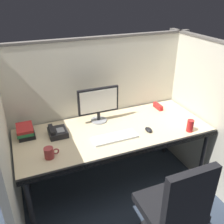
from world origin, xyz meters
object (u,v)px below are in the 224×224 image
object	(u,v)px
desk_phone	(57,132)
coffee_mug	(49,153)
keyboard_main	(115,137)
soda_can	(190,126)
office_chair	(171,221)
monitor_center	(98,103)
book_stack	(25,131)
red_stapler	(158,106)
computer_mouse	(149,130)
desk	(114,135)

from	to	relation	value
desk_phone	coffee_mug	bearing A→B (deg)	-111.80
coffee_mug	keyboard_main	bearing A→B (deg)	5.25
desk_phone	soda_can	size ratio (longest dim) A/B	1.56
office_chair	monitor_center	xyz separation A→B (m)	(-0.20, 1.11, 0.59)
book_stack	red_stapler	world-z (taller)	book_stack
book_stack	red_stapler	distance (m)	1.48
office_chair	coffee_mug	xyz separation A→B (m)	(-0.79, 0.68, 0.42)
office_chair	red_stapler	bearing A→B (deg)	65.48
book_stack	office_chair	bearing A→B (deg)	-49.53
office_chair	book_stack	xyz separation A→B (m)	(-0.94, 1.11, 0.42)
computer_mouse	monitor_center	bearing A→B (deg)	135.26
desk_phone	book_stack	bearing A→B (deg)	158.60
desk	red_stapler	bearing A→B (deg)	21.60
monitor_center	keyboard_main	bearing A→B (deg)	-86.00
coffee_mug	soda_can	xyz separation A→B (m)	(1.35, -0.10, 0.01)
computer_mouse	red_stapler	xyz separation A→B (m)	(0.35, 0.40, 0.01)
keyboard_main	desk	bearing A→B (deg)	69.26
desk	computer_mouse	xyz separation A→B (m)	(0.31, -0.13, 0.07)
book_stack	coffee_mug	size ratio (longest dim) A/B	1.74
desk_phone	soda_can	bearing A→B (deg)	-19.20
office_chair	red_stapler	distance (m)	1.31
book_stack	coffee_mug	bearing A→B (deg)	-70.67
keyboard_main	soda_can	world-z (taller)	soda_can
monitor_center	soda_can	distance (m)	0.94
soda_can	book_stack	bearing A→B (deg)	160.39
computer_mouse	desk	bearing A→B (deg)	156.58
desk	coffee_mug	size ratio (longest dim) A/B	15.08
monitor_center	book_stack	world-z (taller)	monitor_center
coffee_mug	soda_can	distance (m)	1.35
coffee_mug	red_stapler	xyz separation A→B (m)	(1.33, 0.45, -0.02)
office_chair	red_stapler	size ratio (longest dim) A/B	6.50
red_stapler	soda_can	size ratio (longest dim) A/B	1.23
desk	keyboard_main	world-z (taller)	keyboard_main
computer_mouse	red_stapler	distance (m)	0.53
desk_phone	office_chair	bearing A→B (deg)	-56.32
keyboard_main	desk_phone	world-z (taller)	desk_phone
keyboard_main	soda_can	distance (m)	0.75
red_stapler	computer_mouse	bearing A→B (deg)	-131.75
coffee_mug	soda_can	size ratio (longest dim) A/B	1.03
soda_can	monitor_center	bearing A→B (deg)	144.82
keyboard_main	book_stack	xyz separation A→B (m)	(-0.77, 0.37, 0.04)
office_chair	soda_can	xyz separation A→B (m)	(0.55, 0.57, 0.44)
computer_mouse	book_stack	size ratio (longest dim) A/B	0.44
office_chair	desk_phone	world-z (taller)	office_chair
computer_mouse	soda_can	xyz separation A→B (m)	(0.37, -0.15, 0.04)
monitor_center	computer_mouse	size ratio (longest dim) A/B	4.48
office_chair	keyboard_main	xyz separation A→B (m)	(-0.18, 0.73, 0.39)
keyboard_main	desk_phone	size ratio (longest dim) A/B	2.26
coffee_mug	red_stapler	size ratio (longest dim) A/B	0.84
desk_phone	coffee_mug	size ratio (longest dim) A/B	1.51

